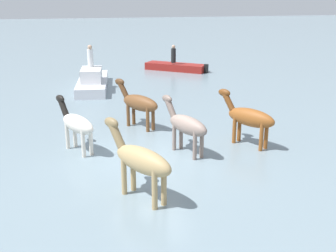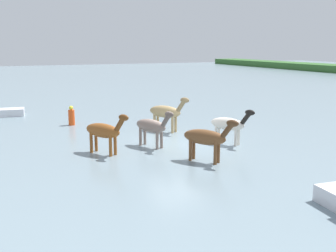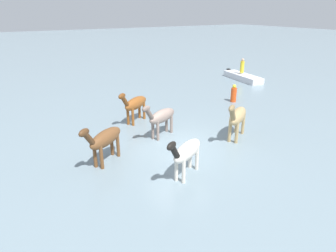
{
  "view_description": "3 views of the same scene",
  "coord_description": "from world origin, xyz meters",
  "px_view_note": "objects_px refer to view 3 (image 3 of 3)",
  "views": [
    {
      "loc": [
        -12.36,
        2.16,
        5.08
      ],
      "look_at": [
        0.84,
        -0.82,
        0.73
      ],
      "focal_mm": 44.41,
      "sensor_mm": 36.0,
      "label": 1
    },
    {
      "loc": [
        16.53,
        -7.8,
        4.59
      ],
      "look_at": [
        0.81,
        -0.79,
        1.08
      ],
      "focal_mm": 42.53,
      "sensor_mm": 36.0,
      "label": 2
    },
    {
      "loc": [
        6.2,
        9.64,
        5.56
      ],
      "look_at": [
        0.15,
        -0.54,
        0.78
      ],
      "focal_mm": 31.06,
      "sensor_mm": 36.0,
      "label": 3
    }
  ],
  "objects_px": {
    "horse_gray_outer": "(161,117)",
    "boat_launch_far": "(242,78)",
    "horse_dun_straggler": "(237,117)",
    "horse_chestnut_trailing": "(186,152)",
    "buoy_channel_marker": "(234,94)",
    "horse_mid_herd": "(135,104)",
    "person_spotter_bow": "(242,66)",
    "horse_pinto_flank": "(104,139)"
  },
  "relations": [
    {
      "from": "horse_gray_outer",
      "to": "buoy_channel_marker",
      "type": "relative_size",
      "value": 1.95
    },
    {
      "from": "horse_mid_herd",
      "to": "horse_pinto_flank",
      "type": "bearing_deg",
      "value": 17.72
    },
    {
      "from": "horse_gray_outer",
      "to": "buoy_channel_marker",
      "type": "bearing_deg",
      "value": 175.79
    },
    {
      "from": "horse_gray_outer",
      "to": "person_spotter_bow",
      "type": "relative_size",
      "value": 1.87
    },
    {
      "from": "horse_mid_herd",
      "to": "buoy_channel_marker",
      "type": "xyz_separation_m",
      "value": [
        -6.94,
        -0.1,
        -0.5
      ]
    },
    {
      "from": "person_spotter_bow",
      "to": "boat_launch_far",
      "type": "bearing_deg",
      "value": 90.95
    },
    {
      "from": "horse_dun_straggler",
      "to": "boat_launch_far",
      "type": "relative_size",
      "value": 0.53
    },
    {
      "from": "horse_gray_outer",
      "to": "horse_pinto_flank",
      "type": "distance_m",
      "value": 3.26
    },
    {
      "from": "horse_chestnut_trailing",
      "to": "buoy_channel_marker",
      "type": "bearing_deg",
      "value": -171.04
    },
    {
      "from": "horse_gray_outer",
      "to": "buoy_channel_marker",
      "type": "xyz_separation_m",
      "value": [
        -6.68,
        -2.39,
        -0.47
      ]
    },
    {
      "from": "person_spotter_bow",
      "to": "horse_gray_outer",
      "type": "bearing_deg",
      "value": 30.45
    },
    {
      "from": "horse_pinto_flank",
      "to": "horse_chestnut_trailing",
      "type": "bearing_deg",
      "value": 96.2
    },
    {
      "from": "horse_chestnut_trailing",
      "to": "boat_launch_far",
      "type": "xyz_separation_m",
      "value": [
        -12.62,
        -10.19,
        -0.8
      ]
    },
    {
      "from": "buoy_channel_marker",
      "to": "horse_mid_herd",
      "type": "bearing_deg",
      "value": 0.82
    },
    {
      "from": "horse_dun_straggler",
      "to": "horse_pinto_flank",
      "type": "bearing_deg",
      "value": -40.71
    },
    {
      "from": "horse_chestnut_trailing",
      "to": "horse_mid_herd",
      "type": "relative_size",
      "value": 0.98
    },
    {
      "from": "horse_mid_herd",
      "to": "person_spotter_bow",
      "type": "bearing_deg",
      "value": 168.42
    },
    {
      "from": "horse_gray_outer",
      "to": "person_spotter_bow",
      "type": "height_order",
      "value": "horse_gray_outer"
    },
    {
      "from": "horse_dun_straggler",
      "to": "horse_mid_herd",
      "type": "height_order",
      "value": "horse_dun_straggler"
    },
    {
      "from": "horse_pinto_flank",
      "to": "boat_launch_far",
      "type": "bearing_deg",
      "value": 172.78
    },
    {
      "from": "horse_chestnut_trailing",
      "to": "person_spotter_bow",
      "type": "relative_size",
      "value": 1.8
    },
    {
      "from": "horse_mid_herd",
      "to": "horse_gray_outer",
      "type": "xyz_separation_m",
      "value": [
        -0.26,
        2.29,
        -0.03
      ]
    },
    {
      "from": "person_spotter_bow",
      "to": "horse_mid_herd",
      "type": "bearing_deg",
      "value": 20.92
    },
    {
      "from": "horse_dun_straggler",
      "to": "horse_mid_herd",
      "type": "relative_size",
      "value": 1.06
    },
    {
      "from": "horse_gray_outer",
      "to": "boat_launch_far",
      "type": "relative_size",
      "value": 0.51
    },
    {
      "from": "buoy_channel_marker",
      "to": "boat_launch_far",
      "type": "bearing_deg",
      "value": -139.15
    },
    {
      "from": "horse_chestnut_trailing",
      "to": "horse_dun_straggler",
      "type": "distance_m",
      "value": 4.1
    },
    {
      "from": "horse_chestnut_trailing",
      "to": "horse_mid_herd",
      "type": "distance_m",
      "value": 5.83
    },
    {
      "from": "horse_dun_straggler",
      "to": "buoy_channel_marker",
      "type": "height_order",
      "value": "horse_dun_straggler"
    },
    {
      "from": "horse_gray_outer",
      "to": "horse_pinto_flank",
      "type": "bearing_deg",
      "value": -4.45
    },
    {
      "from": "horse_dun_straggler",
      "to": "boat_launch_far",
      "type": "height_order",
      "value": "horse_dun_straggler"
    },
    {
      "from": "horse_mid_herd",
      "to": "boat_launch_far",
      "type": "height_order",
      "value": "horse_mid_herd"
    },
    {
      "from": "horse_chestnut_trailing",
      "to": "boat_launch_far",
      "type": "height_order",
      "value": "horse_chestnut_trailing"
    },
    {
      "from": "horse_pinto_flank",
      "to": "horse_dun_straggler",
      "type": "bearing_deg",
      "value": 136.55
    },
    {
      "from": "horse_chestnut_trailing",
      "to": "horse_dun_straggler",
      "type": "relative_size",
      "value": 0.93
    },
    {
      "from": "horse_mid_herd",
      "to": "horse_pinto_flank",
      "type": "relative_size",
      "value": 1.03
    },
    {
      "from": "horse_chestnut_trailing",
      "to": "boat_launch_far",
      "type": "relative_size",
      "value": 0.49
    },
    {
      "from": "horse_dun_straggler",
      "to": "horse_gray_outer",
      "type": "distance_m",
      "value": 3.44
    },
    {
      "from": "horse_dun_straggler",
      "to": "horse_pinto_flank",
      "type": "relative_size",
      "value": 1.09
    },
    {
      "from": "horse_pinto_flank",
      "to": "boat_launch_far",
      "type": "height_order",
      "value": "horse_pinto_flank"
    },
    {
      "from": "horse_mid_herd",
      "to": "horse_pinto_flank",
      "type": "distance_m",
      "value": 4.4
    },
    {
      "from": "horse_chestnut_trailing",
      "to": "horse_dun_straggler",
      "type": "xyz_separation_m",
      "value": [
        -3.8,
        -1.53,
        0.1
      ]
    }
  ]
}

